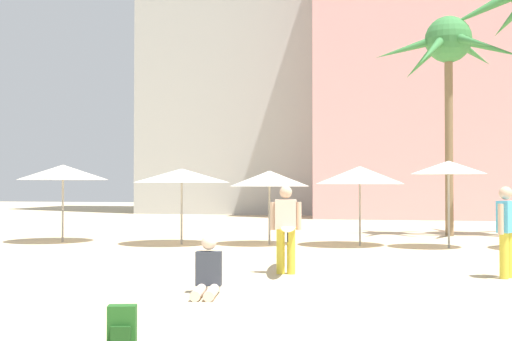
# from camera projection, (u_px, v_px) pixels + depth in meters

# --- Properties ---
(palm_tree_left) EXTENTS (4.99, 4.35, 7.37)m
(palm_tree_left) POSITION_uv_depth(u_px,v_px,m) (449.00, 51.00, 23.85)
(palm_tree_left) COLOR brown
(palm_tree_left) RESTS_ON ground
(cafe_umbrella_0) EXTENTS (2.77, 2.77, 2.17)m
(cafe_umbrella_0) POSITION_uv_depth(u_px,v_px,m) (182.00, 176.00, 20.43)
(cafe_umbrella_0) COLOR gray
(cafe_umbrella_0) RESTS_ON ground
(cafe_umbrella_2) EXTENTS (2.68, 2.68, 2.31)m
(cafe_umbrella_2) POSITION_uv_depth(u_px,v_px,m) (63.00, 172.00, 21.33)
(cafe_umbrella_2) COLOR gray
(cafe_umbrella_2) RESTS_ON ground
(cafe_umbrella_3) EXTENTS (2.49, 2.49, 2.23)m
(cafe_umbrella_3) POSITION_uv_depth(u_px,v_px,m) (360.00, 175.00, 19.97)
(cafe_umbrella_3) COLOR gray
(cafe_umbrella_3) RESTS_ON ground
(cafe_umbrella_4) EXTENTS (2.29, 2.29, 2.11)m
(cafe_umbrella_4) POSITION_uv_depth(u_px,v_px,m) (269.00, 179.00, 20.35)
(cafe_umbrella_4) COLOR gray
(cafe_umbrella_4) RESTS_ON ground
(cafe_umbrella_7) EXTENTS (2.04, 2.04, 2.36)m
(cafe_umbrella_7) POSITION_uv_depth(u_px,v_px,m) (449.00, 168.00, 19.27)
(cafe_umbrella_7) COLOR gray
(cafe_umbrella_7) RESTS_ON ground
(beach_towel) EXTENTS (1.83, 1.18, 0.01)m
(beach_towel) POSITION_uv_depth(u_px,v_px,m) (243.00, 338.00, 7.84)
(beach_towel) COLOR white
(beach_towel) RESTS_ON ground
(backpack) EXTENTS (0.34, 0.30, 0.42)m
(backpack) POSITION_uv_depth(u_px,v_px,m) (122.00, 326.00, 7.54)
(backpack) COLOR #1E4F1B
(backpack) RESTS_ON ground
(person_near_right) EXTENTS (0.54, 1.03, 0.92)m
(person_near_right) POSITION_uv_depth(u_px,v_px,m) (207.00, 275.00, 10.99)
(person_near_right) COLOR beige
(person_near_right) RESTS_ON ground
(person_far_left) EXTENTS (0.75, 2.65, 1.68)m
(person_far_left) POSITION_uv_depth(u_px,v_px,m) (287.00, 226.00, 13.70)
(person_far_left) COLOR gold
(person_far_left) RESTS_ON ground
(person_far_right) EXTENTS (0.37, 0.58, 1.67)m
(person_far_right) POSITION_uv_depth(u_px,v_px,m) (506.00, 228.00, 12.98)
(person_far_right) COLOR gold
(person_far_right) RESTS_ON ground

